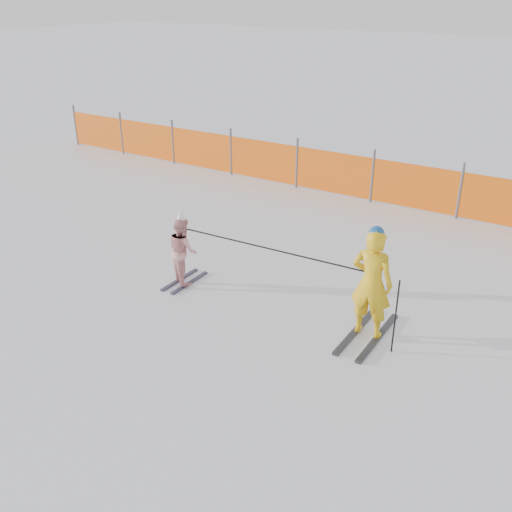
{
  "coord_description": "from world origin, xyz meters",
  "views": [
    {
      "loc": [
        4.09,
        -5.93,
        4.61
      ],
      "look_at": [
        0.0,
        0.5,
        1.0
      ],
      "focal_mm": 40.0,
      "sensor_mm": 36.0,
      "label": 1
    }
  ],
  "objects": [
    {
      "name": "ground",
      "position": [
        0.0,
        0.0,
        0.0
      ],
      "size": [
        120.0,
        120.0,
        0.0
      ],
      "primitive_type": "plane",
      "color": "white",
      "rests_on": "ground"
    },
    {
      "name": "adult",
      "position": [
        1.68,
        0.87,
        0.86
      ],
      "size": [
        0.61,
        1.44,
        1.72
      ],
      "color": "black",
      "rests_on": "ground"
    },
    {
      "name": "child",
      "position": [
        -1.61,
        0.74,
        0.62
      ],
      "size": [
        0.71,
        0.94,
        1.34
      ],
      "color": "black",
      "rests_on": "ground"
    },
    {
      "name": "ski_poles",
      "position": [
        0.6,
        0.77,
        0.89
      ],
      "size": [
        3.63,
        0.22,
        1.12
      ],
      "color": "black",
      "rests_on": "ground"
    },
    {
      "name": "safety_fence",
      "position": [
        -1.95,
        6.28,
        0.56
      ],
      "size": [
        17.16,
        0.06,
        1.25
      ],
      "color": "#595960",
      "rests_on": "ground"
    }
  ]
}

